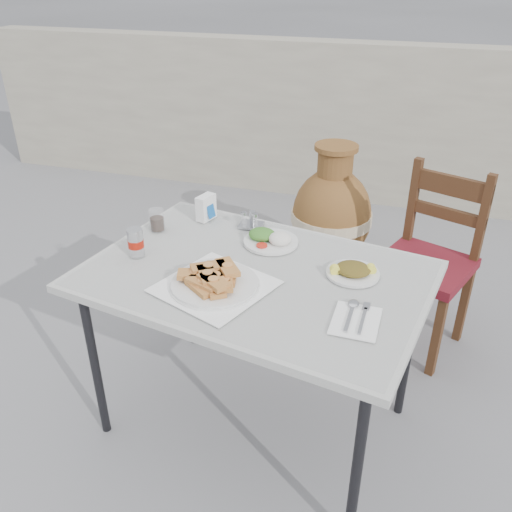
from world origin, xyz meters
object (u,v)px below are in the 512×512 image
(pide_plate, at_px, (214,279))
(napkin_holder, at_px, (206,207))
(soda_can, at_px, (136,242))
(cola_glass, at_px, (157,221))
(terracotta_urn, at_px, (331,218))
(cafe_table, at_px, (255,284))
(condiment_caddy, at_px, (251,221))
(chair, at_px, (428,260))
(salad_rice_plate, at_px, (270,238))
(salad_chopped_plate, at_px, (353,271))

(pide_plate, bearing_deg, napkin_holder, 114.72)
(pide_plate, xyz_separation_m, soda_can, (-0.37, 0.12, 0.02))
(cola_glass, distance_m, terracotta_urn, 1.29)
(terracotta_urn, bearing_deg, napkin_holder, -113.43)
(cafe_table, height_order, condiment_caddy, condiment_caddy)
(cola_glass, xyz_separation_m, chair, (1.12, 0.58, -0.32))
(cafe_table, xyz_separation_m, salad_rice_plate, (-0.01, 0.23, 0.07))
(soda_can, distance_m, terracotta_urn, 1.48)
(cafe_table, height_order, salad_rice_plate, salad_rice_plate)
(cafe_table, distance_m, chair, 1.04)
(pide_plate, height_order, salad_rice_plate, pide_plate)
(salad_rice_plate, bearing_deg, cafe_table, -87.84)
(salad_chopped_plate, bearing_deg, terracotta_urn, 102.66)
(cafe_table, height_order, salad_chopped_plate, salad_chopped_plate)
(salad_chopped_plate, height_order, chair, chair)
(pide_plate, xyz_separation_m, condiment_caddy, (-0.02, 0.49, -0.01))
(cafe_table, bearing_deg, salad_chopped_plate, 13.95)
(cafe_table, xyz_separation_m, pide_plate, (-0.10, -0.14, 0.08))
(pide_plate, xyz_separation_m, salad_chopped_plate, (0.45, 0.22, -0.02))
(salad_chopped_plate, relative_size, napkin_holder, 1.77)
(pide_plate, relative_size, salad_rice_plate, 2.04)
(cola_glass, bearing_deg, salad_chopped_plate, -8.47)
(condiment_caddy, bearing_deg, chair, 30.25)
(soda_can, height_order, cola_glass, soda_can)
(pide_plate, distance_m, napkin_holder, 0.56)
(soda_can, relative_size, napkin_holder, 1.00)
(cafe_table, relative_size, terracotta_urn, 1.63)
(soda_can, height_order, terracotta_urn, soda_can)
(pide_plate, relative_size, salad_chopped_plate, 2.32)
(cola_glass, bearing_deg, salad_rice_plate, 2.73)
(napkin_holder, bearing_deg, cafe_table, -31.37)
(cafe_table, bearing_deg, chair, 51.56)
(salad_chopped_plate, relative_size, chair, 0.21)
(napkin_holder, relative_size, terracotta_urn, 0.13)
(napkin_holder, height_order, terracotta_urn, napkin_holder)
(salad_chopped_plate, bearing_deg, soda_can, -173.11)
(napkin_holder, bearing_deg, salad_rice_plate, -6.11)
(chair, bearing_deg, pide_plate, -106.76)
(napkin_holder, bearing_deg, chair, 39.86)
(cola_glass, bearing_deg, cafe_table, -23.01)
(salad_chopped_plate, height_order, napkin_holder, napkin_holder)
(cafe_table, bearing_deg, salad_rice_plate, 92.16)
(salad_rice_plate, bearing_deg, terracotta_urn, 85.82)
(salad_chopped_plate, distance_m, condiment_caddy, 0.54)
(terracotta_urn, bearing_deg, condiment_caddy, -101.68)
(soda_can, bearing_deg, cafe_table, 1.61)
(salad_chopped_plate, distance_m, soda_can, 0.82)
(salad_chopped_plate, xyz_separation_m, cola_glass, (-0.84, 0.12, 0.02))
(salad_rice_plate, bearing_deg, condiment_caddy, 135.14)
(soda_can, xyz_separation_m, condiment_caddy, (0.34, 0.36, -0.03))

